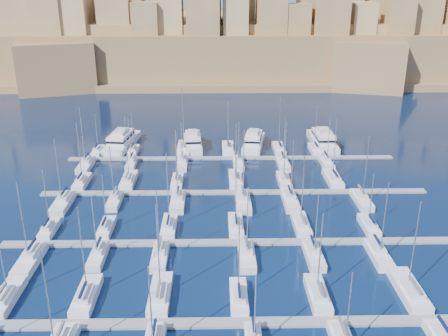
{
  "coord_description": "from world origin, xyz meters",
  "views": [
    {
      "loc": [
        -4.12,
        -89.73,
        44.27
      ],
      "look_at": [
        -2.35,
        6.0,
        7.45
      ],
      "focal_mm": 40.0,
      "sensor_mm": 36.0,
      "label": 1
    }
  ],
  "objects_px": {
    "sailboat_4": "(318,295)",
    "motor_yacht_d": "(323,140)",
    "motor_yacht_c": "(254,141)",
    "sailboat_0": "(6,297)",
    "motor_yacht_b": "(193,142)",
    "motor_yacht_a": "(122,141)",
    "sailboat_2": "(160,295)"
  },
  "relations": [
    {
      "from": "sailboat_4",
      "to": "sailboat_2",
      "type": "bearing_deg",
      "value": 178.98
    },
    {
      "from": "sailboat_0",
      "to": "sailboat_4",
      "type": "relative_size",
      "value": 1.0
    },
    {
      "from": "sailboat_2",
      "to": "motor_yacht_d",
      "type": "bearing_deg",
      "value": 61.49
    },
    {
      "from": "motor_yacht_c",
      "to": "motor_yacht_b",
      "type": "bearing_deg",
      "value": -179.05
    },
    {
      "from": "motor_yacht_a",
      "to": "motor_yacht_b",
      "type": "xyz_separation_m",
      "value": [
        19.84,
        -1.57,
        -0.0
      ]
    },
    {
      "from": "motor_yacht_a",
      "to": "sailboat_2",
      "type": "bearing_deg",
      "value": -75.87
    },
    {
      "from": "sailboat_2",
      "to": "motor_yacht_a",
      "type": "distance_m",
      "value": 72.88
    },
    {
      "from": "sailboat_4",
      "to": "motor_yacht_c",
      "type": "bearing_deg",
      "value": 93.52
    },
    {
      "from": "motor_yacht_b",
      "to": "motor_yacht_c",
      "type": "height_order",
      "value": "same"
    },
    {
      "from": "sailboat_0",
      "to": "motor_yacht_a",
      "type": "distance_m",
      "value": 71.09
    },
    {
      "from": "sailboat_0",
      "to": "motor_yacht_c",
      "type": "distance_m",
      "value": 80.88
    },
    {
      "from": "sailboat_2",
      "to": "motor_yacht_a",
      "type": "xyz_separation_m",
      "value": [
        -17.78,
        70.67,
        0.96
      ]
    },
    {
      "from": "motor_yacht_a",
      "to": "sailboat_0",
      "type": "bearing_deg",
      "value": -93.62
    },
    {
      "from": "sailboat_4",
      "to": "motor_yacht_d",
      "type": "relative_size",
      "value": 0.75
    },
    {
      "from": "motor_yacht_c",
      "to": "motor_yacht_d",
      "type": "relative_size",
      "value": 0.9
    },
    {
      "from": "sailboat_2",
      "to": "sailboat_4",
      "type": "relative_size",
      "value": 1.1
    },
    {
      "from": "motor_yacht_b",
      "to": "sailboat_0",
      "type": "bearing_deg",
      "value": -109.33
    },
    {
      "from": "motor_yacht_b",
      "to": "motor_yacht_c",
      "type": "distance_m",
      "value": 16.77
    },
    {
      "from": "sailboat_4",
      "to": "motor_yacht_b",
      "type": "relative_size",
      "value": 0.88
    },
    {
      "from": "motor_yacht_d",
      "to": "motor_yacht_c",
      "type": "bearing_deg",
      "value": -176.74
    },
    {
      "from": "sailboat_0",
      "to": "motor_yacht_d",
      "type": "bearing_deg",
      "value": 49.44
    },
    {
      "from": "sailboat_2",
      "to": "motor_yacht_b",
      "type": "xyz_separation_m",
      "value": [
        2.06,
        69.1,
        0.96
      ]
    },
    {
      "from": "sailboat_4",
      "to": "motor_yacht_d",
      "type": "height_order",
      "value": "sailboat_4"
    },
    {
      "from": "sailboat_0",
      "to": "motor_yacht_d",
      "type": "distance_m",
      "value": 93.14
    },
    {
      "from": "sailboat_2",
      "to": "motor_yacht_b",
      "type": "relative_size",
      "value": 0.97
    },
    {
      "from": "motor_yacht_c",
      "to": "motor_yacht_d",
      "type": "height_order",
      "value": "same"
    },
    {
      "from": "sailboat_2",
      "to": "motor_yacht_b",
      "type": "distance_m",
      "value": 69.13
    },
    {
      "from": "sailboat_4",
      "to": "motor_yacht_b",
      "type": "xyz_separation_m",
      "value": [
        -21.06,
        69.51,
        0.98
      ]
    },
    {
      "from": "sailboat_0",
      "to": "sailboat_4",
      "type": "xyz_separation_m",
      "value": [
        45.39,
        -0.14,
        -0.0
      ]
    },
    {
      "from": "sailboat_2",
      "to": "motor_yacht_c",
      "type": "relative_size",
      "value": 0.92
    },
    {
      "from": "sailboat_4",
      "to": "motor_yacht_c",
      "type": "height_order",
      "value": "sailboat_4"
    },
    {
      "from": "sailboat_4",
      "to": "motor_yacht_b",
      "type": "bearing_deg",
      "value": 106.85
    }
  ]
}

